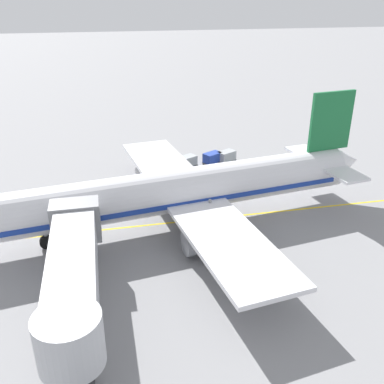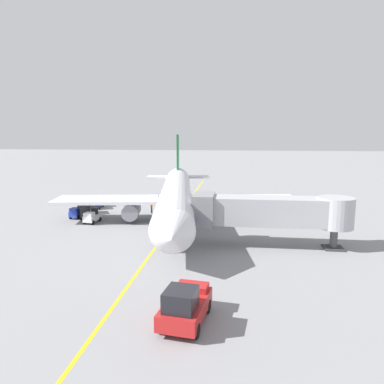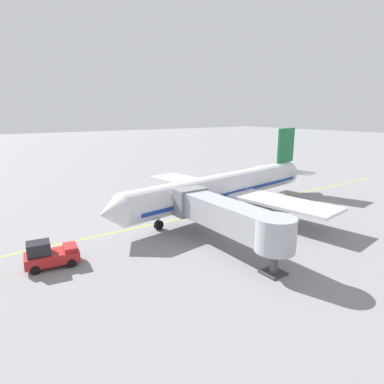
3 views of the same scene
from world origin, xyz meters
name	(u,v)px [view 1 (image 1 of 3)]	position (x,y,z in m)	size (l,w,h in m)	color
ground_plane	(177,222)	(0.00, 0.00, 0.00)	(400.00, 400.00, 0.00)	gray
gate_lead_in_line	(177,222)	(0.00, 0.00, 0.00)	(0.24, 80.00, 0.01)	gold
parked_airliner	(181,191)	(-0.30, -0.40, 3.19)	(30.44, 37.30, 10.63)	silver
jet_bridge	(73,271)	(-10.86, 8.27, 3.46)	(14.94, 3.50, 4.98)	#A8AAAF
baggage_tug_lead	(146,175)	(9.79, 1.57, 0.71)	(1.52, 2.61, 1.62)	silver
baggage_tug_trailing	(163,164)	(12.66, -0.78, 0.71)	(1.57, 2.64, 1.62)	#1E339E
baggage_cart_front	(164,165)	(11.67, -0.66, 0.95)	(2.20, 2.87, 1.58)	#4C4C51
baggage_cart_second_in_train	(187,162)	(12.20, -3.49, 0.95)	(2.20, 2.87, 1.58)	#4C4C51
baggage_cart_third_in_train	(212,158)	(12.71, -6.63, 0.95)	(2.20, 2.87, 1.58)	#4C4C51
baggage_cart_tail_end	(226,156)	(12.91, -8.40, 0.95)	(2.20, 2.87, 1.58)	#4C4C51
ground_crew_wing_walker	(217,190)	(3.88, -4.80, 0.95)	(0.26, 0.73, 1.69)	#232328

